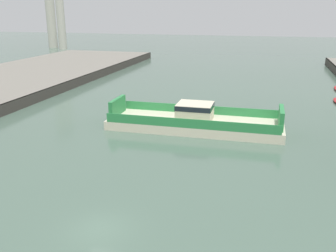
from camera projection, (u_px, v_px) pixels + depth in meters
ground_plane at (100, 230)px, 25.22m from camera, size 400.00×400.00×0.00m
chain_ferry at (195, 121)px, 46.26m from camera, size 21.58×6.98×3.30m
smokestack_distant_a at (59, 0)px, 134.62m from camera, size 3.14×3.14×33.29m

